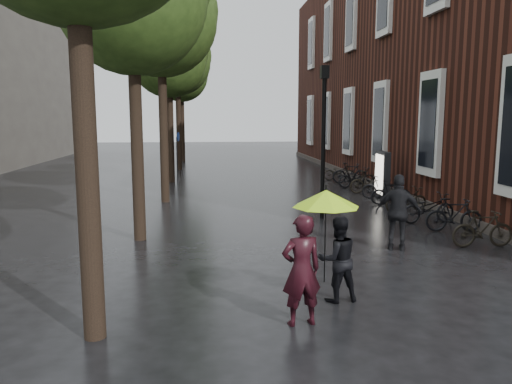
{
  "coord_description": "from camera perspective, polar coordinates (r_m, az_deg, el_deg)",
  "views": [
    {
      "loc": [
        -2.33,
        -6.19,
        3.23
      ],
      "look_at": [
        -1.01,
        6.94,
        1.24
      ],
      "focal_mm": 35.0,
      "sensor_mm": 36.0,
      "label": 1
    }
  ],
  "objects": [
    {
      "name": "street_trees",
      "position": [
        22.38,
        -10.4,
        16.41
      ],
      "size": [
        4.33,
        34.03,
        8.91
      ],
      "color": "black",
      "rests_on": "ground"
    },
    {
      "name": "cycle_sign",
      "position": [
        25.13,
        -8.94,
        4.85
      ],
      "size": [
        0.13,
        0.45,
        2.49
      ],
      "rotation": [
        0.0,
        0.0,
        -0.21
      ],
      "color": "#262628",
      "rests_on": "ground"
    },
    {
      "name": "brick_building",
      "position": [
        28.8,
        21.26,
        13.49
      ],
      "size": [
        10.2,
        33.2,
        12.0
      ],
      "color": "#38160F",
      "rests_on": "ground"
    },
    {
      "name": "lime_umbrella",
      "position": [
        8.06,
        8.0,
        -0.74
      ],
      "size": [
        1.09,
        1.09,
        1.61
      ],
      "rotation": [
        0.0,
        0.0,
        -0.28
      ],
      "color": "black",
      "rests_on": "ground"
    },
    {
      "name": "pedestrian_walking",
      "position": [
        12.63,
        15.98,
        -2.26
      ],
      "size": [
        1.18,
        0.82,
        1.86
      ],
      "primitive_type": "imported",
      "rotation": [
        0.0,
        0.0,
        2.77
      ],
      "color": "black",
      "rests_on": "ground"
    },
    {
      "name": "person_burgundy",
      "position": [
        7.85,
        5.21,
        -8.88
      ],
      "size": [
        0.71,
        0.53,
        1.77
      ],
      "primitive_type": "imported",
      "rotation": [
        0.0,
        0.0,
        3.32
      ],
      "color": "black",
      "rests_on": "ground"
    },
    {
      "name": "ad_lightbox",
      "position": [
        20.41,
        14.23,
        1.88
      ],
      "size": [
        0.29,
        1.25,
        1.89
      ],
      "rotation": [
        0.0,
        0.0,
        -0.08
      ],
      "color": "black",
      "rests_on": "ground"
    },
    {
      "name": "person_black",
      "position": [
        8.95,
        9.29,
        -7.58
      ],
      "size": [
        0.81,
        0.67,
        1.52
      ],
      "primitive_type": "imported",
      "rotation": [
        0.0,
        0.0,
        3.28
      ],
      "color": "black",
      "rests_on": "ground"
    },
    {
      "name": "parked_bicycles",
      "position": [
        19.96,
        14.49,
        0.32
      ],
      "size": [
        2.05,
        14.05,
        1.03
      ],
      "color": "black",
      "rests_on": "ground"
    },
    {
      "name": "lamp_post",
      "position": [
        15.93,
        7.74,
        7.36
      ],
      "size": [
        0.25,
        0.25,
        4.81
      ],
      "rotation": [
        0.0,
        0.0,
        0.16
      ],
      "color": "black",
      "rests_on": "ground"
    },
    {
      "name": "ground",
      "position": [
        7.36,
        14.01,
        -17.74
      ],
      "size": [
        120.0,
        120.0,
        0.0
      ],
      "primitive_type": "plane",
      "color": "black"
    }
  ]
}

